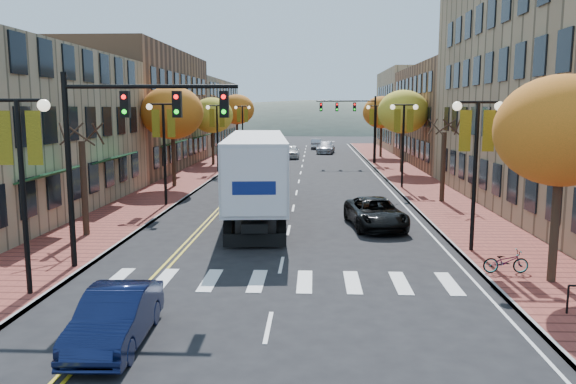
# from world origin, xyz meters

# --- Properties ---
(ground) EXTENTS (200.00, 200.00, 0.00)m
(ground) POSITION_xyz_m (0.00, 0.00, 0.00)
(ground) COLOR black
(ground) RESTS_ON ground
(sidewalk_left) EXTENTS (4.00, 85.00, 0.15)m
(sidewalk_left) POSITION_xyz_m (-9.00, 32.50, 0.07)
(sidewalk_left) COLOR brown
(sidewalk_left) RESTS_ON ground
(sidewalk_right) EXTENTS (4.00, 85.00, 0.15)m
(sidewalk_right) POSITION_xyz_m (9.00, 32.50, 0.07)
(sidewalk_right) COLOR brown
(sidewalk_right) RESTS_ON ground
(building_left_mid) EXTENTS (12.00, 24.00, 11.00)m
(building_left_mid) POSITION_xyz_m (-17.00, 36.00, 5.50)
(building_left_mid) COLOR brown
(building_left_mid) RESTS_ON ground
(building_left_far) EXTENTS (12.00, 26.00, 9.50)m
(building_left_far) POSITION_xyz_m (-17.00, 61.00, 4.75)
(building_left_far) COLOR #9E8966
(building_left_far) RESTS_ON ground
(building_right_mid) EXTENTS (15.00, 24.00, 10.00)m
(building_right_mid) POSITION_xyz_m (18.50, 42.00, 5.00)
(building_right_mid) COLOR brown
(building_right_mid) RESTS_ON ground
(building_right_far) EXTENTS (15.00, 20.00, 11.00)m
(building_right_far) POSITION_xyz_m (18.50, 64.00, 5.50)
(building_right_far) COLOR #9E8966
(building_right_far) RESTS_ON ground
(tree_left_a) EXTENTS (0.28, 0.28, 4.20)m
(tree_left_a) POSITION_xyz_m (-9.00, 8.00, 2.25)
(tree_left_a) COLOR #382619
(tree_left_a) RESTS_ON sidewalk_left
(tree_left_b) EXTENTS (4.48, 4.48, 7.21)m
(tree_left_b) POSITION_xyz_m (-9.00, 24.00, 5.45)
(tree_left_b) COLOR #382619
(tree_left_b) RESTS_ON sidewalk_left
(tree_left_c) EXTENTS (4.16, 4.16, 6.69)m
(tree_left_c) POSITION_xyz_m (-9.00, 40.00, 5.05)
(tree_left_c) COLOR #382619
(tree_left_c) RESTS_ON sidewalk_left
(tree_left_d) EXTENTS (4.61, 4.61, 7.42)m
(tree_left_d) POSITION_xyz_m (-9.00, 58.00, 5.60)
(tree_left_d) COLOR #382619
(tree_left_d) RESTS_ON sidewalk_left
(tree_right_a) EXTENTS (4.16, 4.16, 6.69)m
(tree_right_a) POSITION_xyz_m (9.00, 2.00, 5.05)
(tree_right_a) COLOR #382619
(tree_right_a) RESTS_ON sidewalk_right
(tree_right_b) EXTENTS (0.28, 0.28, 4.20)m
(tree_right_b) POSITION_xyz_m (9.00, 18.00, 2.25)
(tree_right_b) COLOR #382619
(tree_right_b) RESTS_ON sidewalk_right
(tree_right_c) EXTENTS (4.48, 4.48, 7.21)m
(tree_right_c) POSITION_xyz_m (9.00, 34.00, 5.45)
(tree_right_c) COLOR #382619
(tree_right_c) RESTS_ON sidewalk_right
(tree_right_d) EXTENTS (4.35, 4.35, 7.00)m
(tree_right_d) POSITION_xyz_m (9.00, 50.00, 5.29)
(tree_right_d) COLOR #382619
(tree_right_d) RESTS_ON sidewalk_right
(lamp_left_a) EXTENTS (1.96, 0.36, 6.05)m
(lamp_left_a) POSITION_xyz_m (-7.50, 0.00, 4.29)
(lamp_left_a) COLOR black
(lamp_left_a) RESTS_ON ground
(lamp_left_b) EXTENTS (1.96, 0.36, 6.05)m
(lamp_left_b) POSITION_xyz_m (-7.50, 16.00, 4.29)
(lamp_left_b) COLOR black
(lamp_left_b) RESTS_ON ground
(lamp_left_c) EXTENTS (1.96, 0.36, 6.05)m
(lamp_left_c) POSITION_xyz_m (-7.50, 34.00, 4.29)
(lamp_left_c) COLOR black
(lamp_left_c) RESTS_ON ground
(lamp_left_d) EXTENTS (1.96, 0.36, 6.05)m
(lamp_left_d) POSITION_xyz_m (-7.50, 52.00, 4.29)
(lamp_left_d) COLOR black
(lamp_left_d) RESTS_ON ground
(lamp_right_a) EXTENTS (1.96, 0.36, 6.05)m
(lamp_right_a) POSITION_xyz_m (7.50, 6.00, 4.29)
(lamp_right_a) COLOR black
(lamp_right_a) RESTS_ON ground
(lamp_right_b) EXTENTS (1.96, 0.36, 6.05)m
(lamp_right_b) POSITION_xyz_m (7.50, 24.00, 4.29)
(lamp_right_b) COLOR black
(lamp_right_b) RESTS_ON ground
(lamp_right_c) EXTENTS (1.96, 0.36, 6.05)m
(lamp_right_c) POSITION_xyz_m (7.50, 42.00, 4.29)
(lamp_right_c) COLOR black
(lamp_right_c) RESTS_ON ground
(traffic_mast_near) EXTENTS (6.10, 0.35, 7.00)m
(traffic_mast_near) POSITION_xyz_m (-5.48, 3.00, 4.92)
(traffic_mast_near) COLOR black
(traffic_mast_near) RESTS_ON ground
(traffic_mast_far) EXTENTS (6.10, 0.34, 7.00)m
(traffic_mast_far) POSITION_xyz_m (5.48, 42.00, 4.92)
(traffic_mast_far) COLOR black
(traffic_mast_far) RESTS_ON ground
(semi_truck) EXTENTS (4.31, 17.62, 4.36)m
(semi_truck) POSITION_xyz_m (-1.95, 14.38, 2.55)
(semi_truck) COLOR black
(semi_truck) RESTS_ON ground
(navy_sedan) EXTENTS (1.64, 4.23, 1.38)m
(navy_sedan) POSITION_xyz_m (-3.67, -3.22, 0.69)
(navy_sedan) COLOR #0E1539
(navy_sedan) RESTS_ON ground
(black_suv) EXTENTS (2.99, 5.44, 1.44)m
(black_suv) POSITION_xyz_m (4.20, 10.84, 0.72)
(black_suv) COLOR black
(black_suv) RESTS_ON ground
(car_far_white) EXTENTS (1.88, 4.58, 1.55)m
(car_far_white) POSITION_xyz_m (-1.43, 49.00, 0.78)
(car_far_white) COLOR silver
(car_far_white) RESTS_ON ground
(car_far_silver) EXTENTS (2.68, 5.41, 1.51)m
(car_far_silver) POSITION_xyz_m (2.71, 56.34, 0.76)
(car_far_silver) COLOR #AAA9B1
(car_far_silver) RESTS_ON ground
(car_far_oncoming) EXTENTS (1.54, 4.32, 1.42)m
(car_far_oncoming) POSITION_xyz_m (1.49, 64.54, 0.71)
(car_far_oncoming) COLOR #B3B1BA
(car_far_oncoming) RESTS_ON ground
(bicycle) EXTENTS (1.57, 0.59, 0.81)m
(bicycle) POSITION_xyz_m (7.80, 2.85, 0.56)
(bicycle) COLOR gray
(bicycle) RESTS_ON sidewalk_right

